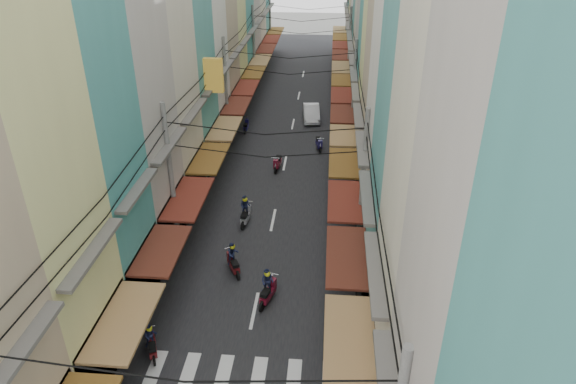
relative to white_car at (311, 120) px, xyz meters
The scene contains 14 objects.
ground 23.34m from the white_car, 93.79° to the right, with size 160.00×160.00×0.00m, color slate.
road 3.63m from the white_car, 115.18° to the right, with size 10.00×80.00×0.02m, color black.
sidewalk_left 8.69m from the white_car, 157.79° to the right, with size 3.00×80.00×0.06m, color gray.
sidewalk_right 5.95m from the white_car, 33.54° to the right, with size 3.00×80.00×0.06m, color gray.
crosswalk 29.33m from the white_car, 93.02° to the right, with size 7.55×2.40×0.01m.
building_row_left 15.18m from the white_car, 144.61° to the right, with size 7.80×67.67×23.70m.
building_row_right 13.26m from the white_car, 47.03° to the right, with size 7.80×68.98×22.59m.
utility_poles 10.69m from the white_car, 100.57° to the right, with size 10.20×66.13×8.20m.
white_car is the anchor object (origin of this frame).
bicycle 24.39m from the white_car, 80.67° to the right, with size 0.59×1.57×1.08m, color black.
moving_scooters 18.37m from the white_car, 97.97° to the right, with size 6.62×26.68×1.85m.
parked_scooters 26.69m from the white_car, 84.32° to the right, with size 13.11×12.45×1.01m.
pedestrians 22.17m from the white_car, 104.55° to the right, with size 12.96×25.17×2.23m.
traffic_sign 23.42m from the white_car, 82.02° to the right, with size 0.10×0.65×2.95m.
Camera 1 is at (3.05, -19.99, 16.09)m, focal length 32.00 mm.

